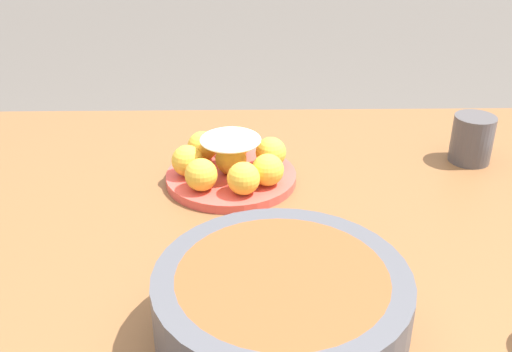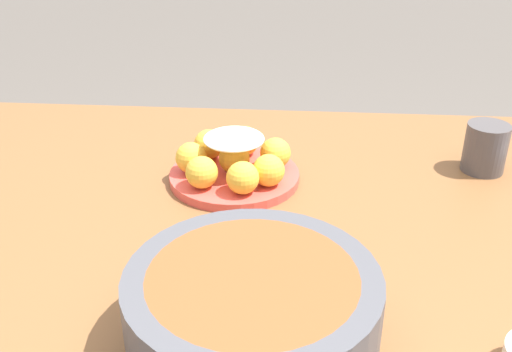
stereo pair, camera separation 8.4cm
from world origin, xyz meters
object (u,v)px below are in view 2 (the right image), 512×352
object	(u,v)px
dining_table	(279,264)
cup_near	(485,148)
serving_bowl	(253,308)
cake_plate	(234,163)

from	to	relation	value
dining_table	cup_near	distance (m)	0.43
serving_bowl	cup_near	bearing A→B (deg)	-128.77
cake_plate	serving_bowl	distance (m)	0.40
cake_plate	serving_bowl	bearing A→B (deg)	99.39
dining_table	cake_plate	world-z (taller)	cake_plate
dining_table	cake_plate	bearing A→B (deg)	-52.90
serving_bowl	cup_near	distance (m)	0.61
serving_bowl	cup_near	world-z (taller)	serving_bowl
serving_bowl	cup_near	size ratio (longest dim) A/B	3.25
cake_plate	cup_near	world-z (taller)	same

